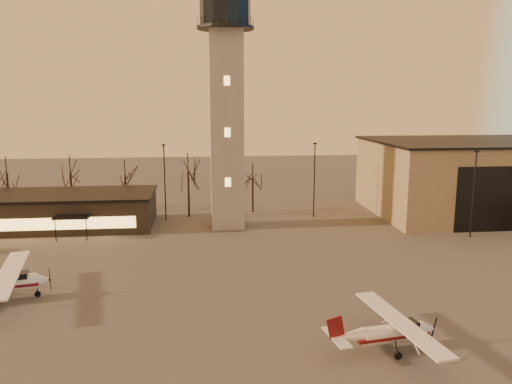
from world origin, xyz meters
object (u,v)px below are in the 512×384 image
cessna_rear (5,287)px  terminal (52,210)px  control_tower (226,95)px  hangar (482,177)px  cessna_front (395,336)px

cessna_rear → terminal: bearing=86.3°
control_tower → terminal: 26.24m
control_tower → hangar: (36.00, 3.98, -11.17)m
hangar → cessna_front: size_ratio=3.04×
terminal → control_tower: bearing=-5.1°
control_tower → hangar: size_ratio=1.07×
terminal → cessna_front: 46.75m
control_tower → terminal: control_tower is taller
hangar → cessna_rear: bearing=-154.7°
control_tower → cessna_front: 37.47m
hangar → cessna_front: (-26.96, -36.93, -4.21)m
cessna_front → cessna_rear: bearing=149.8°
hangar → control_tower: bearing=-173.7°
cessna_rear → control_tower: bearing=38.1°
control_tower → terminal: (-21.99, 1.98, -14.17)m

